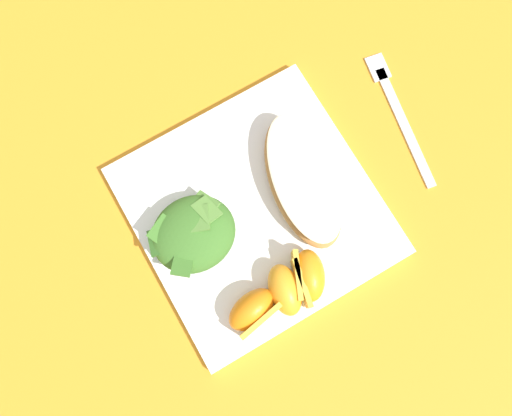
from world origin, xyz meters
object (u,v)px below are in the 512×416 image
Objects in this scene: orange_wedge_front at (253,311)px; orange_wedge_rear at (307,276)px; orange_wedge_middle at (286,289)px; metal_fork at (396,107)px; white_plate at (256,211)px; cheesy_pizza_bread at (303,179)px; green_salad_pile at (193,234)px.

orange_wedge_rear is at bearing 2.09° from orange_wedge_front.
orange_wedge_middle reaches higher than metal_fork.
orange_wedge_middle is at bearing 1.89° from orange_wedge_front.
white_plate is at bearing 58.09° from orange_wedge_front.
cheesy_pizza_bread is 0.14m from green_salad_pile.
cheesy_pizza_bread is 0.97× the size of metal_fork.
white_plate is 0.10m from orange_wedge_rear.
orange_wedge_front and orange_wedge_rear have the same top height.
orange_wedge_rear is at bearing -84.08° from white_plate.
metal_fork is at bearing 7.00° from white_plate.
cheesy_pizza_bread is at bearing 50.56° from orange_wedge_middle.
cheesy_pizza_bread is 0.17m from metal_fork.
white_plate is 4.03× the size of orange_wedge_rear.
orange_wedge_rear is at bearing 2.40° from orange_wedge_middle.
orange_wedge_middle is at bearing -177.60° from orange_wedge_rear.
orange_wedge_front is at bearing -177.91° from orange_wedge_rear.
orange_wedge_middle is (0.06, -0.11, -0.00)m from green_salad_pile.
orange_wedge_middle reaches higher than cheesy_pizza_bread.
green_salad_pile reaches higher than metal_fork.
orange_wedge_rear is at bearing -50.28° from green_salad_pile.
orange_wedge_rear reaches higher than metal_fork.
orange_wedge_middle reaches higher than white_plate.
orange_wedge_middle is at bearing -152.31° from metal_fork.
green_salad_pile is at bearing 98.13° from orange_wedge_front.
metal_fork is at bearing 24.14° from orange_wedge_front.
orange_wedge_front reaches higher than white_plate.
metal_fork is (0.24, 0.13, -0.03)m from orange_wedge_middle.
orange_wedge_front reaches higher than cheesy_pizza_bread.
orange_wedge_front is 0.99× the size of orange_wedge_middle.
metal_fork is at bearing 9.44° from cheesy_pizza_bread.
white_plate is 4.23× the size of orange_wedge_middle.
cheesy_pizza_bread is 2.76× the size of orange_wedge_middle.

